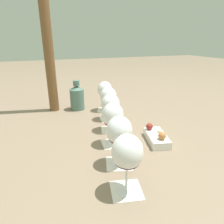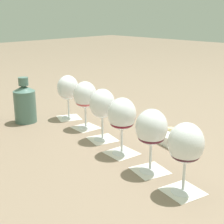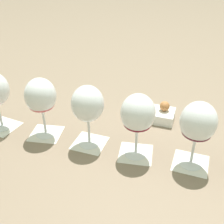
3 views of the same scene
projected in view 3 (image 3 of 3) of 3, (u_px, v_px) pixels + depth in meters
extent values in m
plane|color=#7F6B56|center=(111.00, 147.00, 0.85)|extent=(8.00, 8.00, 0.00)
cube|color=silver|center=(3.00, 127.00, 0.94)|extent=(0.13, 0.13, 0.00)
cube|color=silver|center=(46.00, 134.00, 0.91)|extent=(0.11, 0.11, 0.00)
cube|color=silver|center=(90.00, 143.00, 0.87)|extent=(0.12, 0.12, 0.00)
cube|color=silver|center=(136.00, 153.00, 0.82)|extent=(0.11, 0.11, 0.00)
cube|color=silver|center=(190.00, 163.00, 0.79)|extent=(0.12, 0.12, 0.00)
cylinder|color=white|center=(3.00, 126.00, 0.94)|extent=(0.06, 0.06, 0.01)
cylinder|color=white|center=(0.00, 114.00, 0.92)|extent=(0.01, 0.01, 0.09)
cylinder|color=white|center=(46.00, 133.00, 0.91)|extent=(0.06, 0.06, 0.01)
cylinder|color=white|center=(44.00, 121.00, 0.88)|extent=(0.01, 0.01, 0.09)
ellipsoid|color=white|center=(40.00, 95.00, 0.83)|extent=(0.09, 0.09, 0.11)
ellipsoid|color=#CC525C|center=(42.00, 105.00, 0.85)|extent=(0.08, 0.08, 0.03)
cylinder|color=white|center=(90.00, 142.00, 0.86)|extent=(0.06, 0.06, 0.01)
cylinder|color=white|center=(89.00, 130.00, 0.84)|extent=(0.01, 0.01, 0.09)
ellipsoid|color=white|center=(88.00, 104.00, 0.79)|extent=(0.09, 0.09, 0.11)
ellipsoid|color=#A42F39|center=(88.00, 112.00, 0.81)|extent=(0.08, 0.08, 0.04)
cylinder|color=white|center=(136.00, 152.00, 0.82)|extent=(0.06, 0.06, 0.01)
cylinder|color=white|center=(136.00, 140.00, 0.80)|extent=(0.01, 0.01, 0.09)
ellipsoid|color=white|center=(138.00, 113.00, 0.75)|extent=(0.09, 0.09, 0.11)
ellipsoid|color=maroon|center=(137.00, 123.00, 0.77)|extent=(0.08, 0.08, 0.03)
cylinder|color=white|center=(191.00, 162.00, 0.78)|extent=(0.06, 0.06, 0.01)
cylinder|color=white|center=(193.00, 149.00, 0.76)|extent=(0.01, 0.01, 0.09)
ellipsoid|color=white|center=(198.00, 122.00, 0.71)|extent=(0.09, 0.09, 0.11)
ellipsoid|color=#4F1626|center=(196.00, 132.00, 0.73)|extent=(0.08, 0.08, 0.03)
cube|color=white|center=(150.00, 114.00, 0.98)|extent=(0.19, 0.12, 0.04)
sphere|color=maroon|center=(133.00, 105.00, 0.96)|extent=(0.03, 0.03, 0.03)
cylinder|color=beige|center=(146.00, 104.00, 0.99)|extent=(0.02, 0.02, 0.01)
sphere|color=#B2703D|center=(165.00, 106.00, 0.96)|extent=(0.03, 0.03, 0.03)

